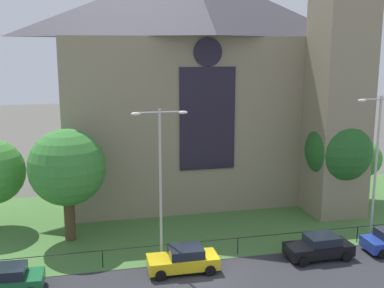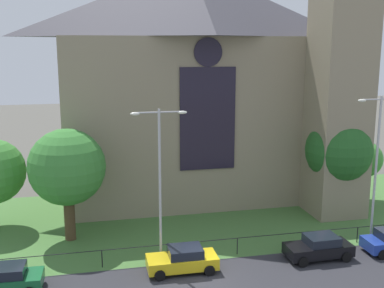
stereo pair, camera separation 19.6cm
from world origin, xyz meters
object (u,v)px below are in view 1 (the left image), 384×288
at_px(parked_car_black, 319,247).
at_px(streetlamp_near, 160,169).
at_px(tree_left_near, 67,168).
at_px(streetlamp_far, 377,154).
at_px(parked_car_green, 4,280).
at_px(tree_right_far, 364,159).
at_px(parked_car_yellow, 183,260).
at_px(tree_right_near, 338,151).
at_px(church_building, 200,81).

bearing_deg(parked_car_black, streetlamp_near, -10.27).
distance_m(tree_left_near, streetlamp_far, 20.84).
bearing_deg(tree_left_near, parked_car_black, -23.17).
height_order(streetlamp_far, parked_car_green, streetlamp_far).
relative_size(tree_left_near, streetlamp_near, 0.81).
distance_m(tree_right_far, parked_car_yellow, 20.68).
bearing_deg(parked_car_black, tree_left_near, -24.12).
relative_size(tree_right_near, streetlamp_far, 0.78).
bearing_deg(streetlamp_near, parked_car_yellow, -53.61).
bearing_deg(streetlamp_near, church_building, 66.68).
bearing_deg(parked_car_black, church_building, -75.72).
relative_size(tree_right_far, tree_right_near, 0.67).
height_order(church_building, parked_car_black, church_building).
distance_m(church_building, streetlamp_far, 16.56).
distance_m(tree_left_near, parked_car_black, 17.41).
relative_size(church_building, parked_car_yellow, 6.17).
xyz_separation_m(church_building, tree_right_far, (13.28, -5.12, -6.61)).
relative_size(parked_car_green, parked_car_yellow, 1.01).
height_order(tree_right_near, parked_car_green, tree_right_near).
xyz_separation_m(tree_left_near, parked_car_black, (15.48, -6.63, -4.42)).
height_order(streetlamp_near, parked_car_yellow, streetlamp_near).
xyz_separation_m(parked_car_green, parked_car_black, (18.85, 0.16, 0.00)).
bearing_deg(tree_right_near, tree_right_far, 33.29).
bearing_deg(tree_right_near, parked_car_green, -162.75).
height_order(parked_car_green, parked_car_yellow, same).
height_order(tree_right_near, parked_car_yellow, tree_right_near).
bearing_deg(tree_right_far, parked_car_black, -132.76).
bearing_deg(parked_car_yellow, tree_right_far, -150.90).
bearing_deg(streetlamp_near, parked_car_green, -168.75).
height_order(tree_right_far, streetlamp_near, streetlamp_near).
bearing_deg(streetlamp_far, tree_left_near, 166.08).
distance_m(tree_left_near, streetlamp_near, 7.56).
relative_size(tree_left_near, streetlamp_far, 0.78).
relative_size(church_building, parked_car_green, 6.08).
bearing_deg(streetlamp_far, streetlamp_near, 180.00).
distance_m(tree_left_near, tree_right_far, 24.93).
height_order(tree_left_near, parked_car_yellow, tree_left_near).
bearing_deg(tree_left_near, parked_car_yellow, -44.11).
bearing_deg(tree_right_far, tree_left_near, -172.37).
height_order(tree_left_near, parked_car_black, tree_left_near).
relative_size(tree_left_near, parked_car_green, 1.83).
distance_m(streetlamp_far, parked_car_black, 7.42).
relative_size(tree_right_near, parked_car_yellow, 1.86).
relative_size(tree_right_far, parked_car_black, 1.24).
xyz_separation_m(tree_right_far, parked_car_green, (-28.04, -10.09, -2.92)).
relative_size(church_building, tree_right_near, 3.32).
height_order(streetlamp_near, streetlamp_far, streetlamp_far).
relative_size(streetlamp_far, parked_car_green, 2.36).
bearing_deg(streetlamp_far, tree_right_far, 61.76).
bearing_deg(tree_right_near, parked_car_black, -125.33).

